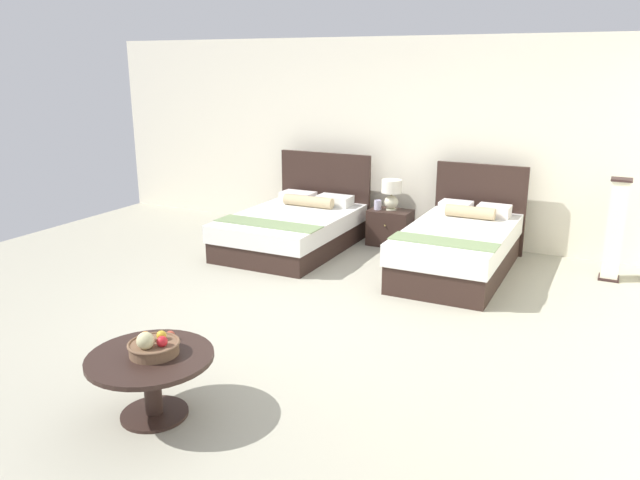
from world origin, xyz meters
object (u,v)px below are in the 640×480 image
(floor_lamp_corner, at_px, (615,230))
(nightstand, at_px, (390,227))
(bed_near_corner, at_px, (459,247))
(loose_apple, at_px, (170,335))
(bed_near_window, at_px, (294,228))
(fruit_bowl, at_px, (153,346))
(vase, at_px, (378,205))
(table_lamp, at_px, (392,192))
(coffee_table, at_px, (151,371))

(floor_lamp_corner, bearing_deg, nightstand, 175.89)
(bed_near_corner, relative_size, loose_apple, 31.59)
(loose_apple, xyz_separation_m, floor_lamp_corner, (2.84, 4.40, 0.09))
(bed_near_window, height_order, floor_lamp_corner, floor_lamp_corner)
(floor_lamp_corner, bearing_deg, fruit_bowl, -120.99)
(vase, relative_size, loose_apple, 1.94)
(loose_apple, bearing_deg, bed_near_window, 105.64)
(bed_near_window, distance_m, nightstand, 1.33)
(bed_near_window, relative_size, bed_near_corner, 0.96)
(vase, bearing_deg, bed_near_window, -143.55)
(nightstand, distance_m, loose_apple, 4.61)
(bed_near_window, relative_size, floor_lamp_corner, 1.75)
(bed_near_corner, xyz_separation_m, loose_apple, (-1.19, -3.86, 0.19))
(bed_near_corner, relative_size, table_lamp, 5.16)
(table_lamp, relative_size, coffee_table, 0.47)
(bed_near_corner, relative_size, nightstand, 3.76)
(coffee_table, bearing_deg, bed_near_corner, 74.47)
(nightstand, bearing_deg, bed_near_corner, -32.79)
(bed_near_window, bearing_deg, vase, 36.45)
(bed_near_corner, bearing_deg, loose_apple, -107.09)
(nightstand, height_order, table_lamp, table_lamp)
(bed_near_window, relative_size, table_lamp, 4.98)
(bed_near_window, xyz_separation_m, floor_lamp_corner, (3.93, 0.53, 0.31))
(bed_near_window, xyz_separation_m, vase, (0.94, 0.69, 0.27))
(bed_near_window, height_order, bed_near_corner, bed_near_window)
(nightstand, distance_m, vase, 0.36)
(bed_near_window, relative_size, nightstand, 3.63)
(coffee_table, height_order, floor_lamp_corner, floor_lamp_corner)
(bed_near_corner, xyz_separation_m, floor_lamp_corner, (1.66, 0.54, 0.28))
(bed_near_window, bearing_deg, table_lamp, 34.11)
(fruit_bowl, xyz_separation_m, loose_apple, (-0.05, 0.24, -0.03))
(coffee_table, xyz_separation_m, fruit_bowl, (0.01, 0.03, 0.18))
(bed_near_corner, relative_size, fruit_bowl, 5.94)
(nightstand, xyz_separation_m, fruit_bowl, (0.02, -4.85, 0.29))
(nightstand, bearing_deg, bed_near_window, -146.60)
(bed_near_window, bearing_deg, nightstand, 33.40)
(nightstand, height_order, loose_apple, loose_apple)
(vase, relative_size, coffee_table, 0.15)
(vase, distance_m, floor_lamp_corner, 2.99)
(coffee_table, bearing_deg, nightstand, 90.10)
(bed_near_window, relative_size, coffee_table, 2.35)
(bed_near_corner, distance_m, table_lamp, 1.45)
(loose_apple, bearing_deg, fruit_bowl, -77.59)
(bed_near_window, height_order, nightstand, bed_near_window)
(table_lamp, bearing_deg, bed_near_corner, -33.49)
(table_lamp, relative_size, vase, 3.16)
(table_lamp, height_order, coffee_table, table_lamp)
(table_lamp, xyz_separation_m, fruit_bowl, (0.02, -4.87, -0.21))
(table_lamp, height_order, vase, table_lamp)
(bed_near_corner, height_order, vase, bed_near_corner)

